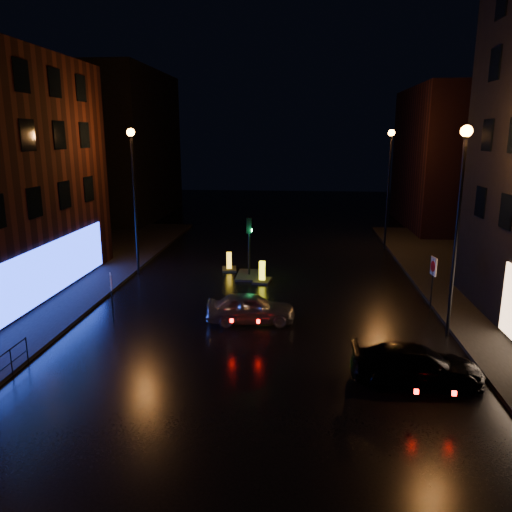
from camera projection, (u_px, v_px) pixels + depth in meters
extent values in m
plane|color=black|center=(242.00, 402.00, 15.38)|extent=(120.00, 120.00, 0.00)
cube|color=black|center=(121.00, 146.00, 48.97)|extent=(8.00, 16.00, 14.00)
cube|color=black|center=(454.00, 159.00, 43.65)|extent=(8.00, 14.00, 12.00)
cylinder|color=black|center=(135.00, 207.00, 28.65)|extent=(0.14, 0.14, 8.00)
cylinder|color=black|center=(131.00, 135.00, 27.71)|extent=(0.20, 0.20, 0.25)
sphere|color=orange|center=(131.00, 132.00, 27.67)|extent=(0.44, 0.44, 0.44)
cylinder|color=black|center=(456.00, 240.00, 19.57)|extent=(0.14, 0.14, 8.00)
cylinder|color=black|center=(466.00, 135.00, 18.63)|extent=(0.20, 0.20, 0.25)
sphere|color=orange|center=(467.00, 131.00, 18.59)|extent=(0.44, 0.44, 0.44)
cylinder|color=black|center=(388.00, 194.00, 35.06)|extent=(0.14, 0.14, 8.00)
cylinder|color=black|center=(391.00, 135.00, 34.11)|extent=(0.20, 0.20, 0.25)
sphere|color=orange|center=(392.00, 133.00, 34.08)|extent=(0.44, 0.44, 0.44)
cube|color=black|center=(249.00, 275.00, 29.02)|extent=(1.40, 2.40, 0.12)
cylinder|color=black|center=(249.00, 253.00, 28.70)|extent=(0.12, 0.12, 2.80)
cube|color=black|center=(249.00, 226.00, 28.32)|extent=(0.28, 0.22, 0.90)
cylinder|color=#0CFF59|center=(252.00, 230.00, 28.38)|extent=(0.05, 0.18, 0.18)
cylinder|color=black|center=(27.00, 350.00, 17.88)|extent=(0.04, 0.04, 1.00)
imported|color=#B7BABF|center=(251.00, 308.00, 21.77)|extent=(3.97, 1.90, 1.31)
imported|color=black|center=(417.00, 365.00, 16.45)|extent=(4.32, 1.79, 1.25)
cube|color=black|center=(262.00, 281.00, 27.97)|extent=(1.08, 1.46, 0.11)
cube|color=#FFF219|center=(262.00, 271.00, 27.84)|extent=(0.34, 0.24, 1.12)
cube|color=black|center=(262.00, 271.00, 27.84)|extent=(0.34, 0.07, 0.67)
cube|color=black|center=(229.00, 269.00, 30.37)|extent=(1.03, 1.38, 0.11)
cube|color=yellow|center=(229.00, 261.00, 30.25)|extent=(0.32, 0.23, 1.06)
cube|color=black|center=(229.00, 261.00, 30.25)|extent=(0.32, 0.07, 0.63)
cylinder|color=black|center=(112.00, 298.00, 21.91)|extent=(0.06, 0.06, 2.08)
cube|color=white|center=(111.00, 281.00, 21.73)|extent=(0.25, 0.50, 0.71)
cylinder|color=#B20C0C|center=(111.00, 281.00, 21.74)|extent=(0.18, 0.39, 0.42)
cylinder|color=black|center=(432.00, 285.00, 23.00)|extent=(0.07, 0.07, 2.51)
cube|color=silver|center=(434.00, 266.00, 22.78)|extent=(0.13, 0.63, 0.86)
cylinder|color=#B20C0C|center=(433.00, 266.00, 22.78)|extent=(0.09, 0.50, 0.50)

